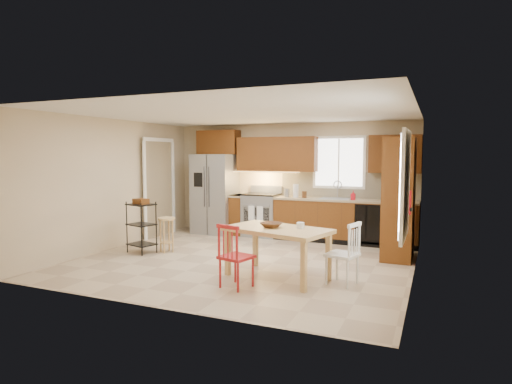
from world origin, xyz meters
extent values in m
plane|color=tan|center=(0.00, 0.00, 0.00)|extent=(5.50, 5.50, 0.00)
cube|color=silver|center=(0.00, 0.00, 2.50)|extent=(5.50, 5.00, 0.02)
cube|color=#CCB793|center=(0.00, 2.50, 1.25)|extent=(5.50, 0.02, 2.50)
cube|color=#CCB793|center=(0.00, -2.50, 1.25)|extent=(5.50, 0.02, 2.50)
cube|color=#CCB793|center=(-2.75, 0.00, 1.25)|extent=(0.02, 5.00, 2.50)
cube|color=#CCB793|center=(2.75, 0.00, 1.25)|extent=(0.02, 5.00, 2.50)
cube|color=gray|center=(-1.70, 2.12, 0.91)|extent=(0.92, 0.75, 1.82)
cube|color=gray|center=(-0.55, 2.19, 0.46)|extent=(0.76, 0.63, 0.92)
cube|color=brown|center=(-1.10, 2.20, 0.45)|extent=(0.30, 0.60, 0.90)
cube|color=brown|center=(1.29, 2.20, 0.45)|extent=(2.92, 0.60, 0.90)
cube|color=black|center=(1.85, 1.91, 0.45)|extent=(0.60, 0.02, 0.78)
cube|color=beige|center=(1.29, 2.48, 1.18)|extent=(2.92, 0.03, 0.55)
cube|color=#623510|center=(-1.70, 2.33, 2.10)|extent=(1.00, 0.35, 0.55)
cube|color=#623510|center=(-0.25, 2.33, 1.83)|extent=(1.80, 0.35, 0.75)
cube|color=#623510|center=(2.25, 2.33, 1.83)|extent=(1.00, 0.35, 0.75)
cube|color=white|center=(1.10, 2.48, 1.65)|extent=(1.12, 0.04, 1.12)
cube|color=gray|center=(1.10, 2.20, 0.86)|extent=(0.62, 0.46, 0.16)
cube|color=#FFBF66|center=(-0.55, 2.30, 1.43)|extent=(1.60, 0.30, 0.01)
imported|color=red|center=(1.48, 2.10, 1.00)|extent=(0.09, 0.09, 0.19)
cylinder|color=silver|center=(0.25, 2.15, 1.04)|extent=(0.12, 0.12, 0.28)
cylinder|color=gray|center=(0.05, 2.15, 0.99)|extent=(0.11, 0.11, 0.18)
cylinder|color=#522F15|center=(0.45, 2.12, 0.97)|extent=(0.10, 0.10, 0.14)
cube|color=brown|center=(2.43, 1.20, 1.05)|extent=(0.50, 0.95, 2.10)
cylinder|color=red|center=(2.63, 0.15, 1.10)|extent=(0.12, 0.12, 0.36)
cube|color=white|center=(2.68, -1.15, 1.45)|extent=(0.04, 1.02, 1.32)
cube|color=#8C7A59|center=(-2.67, 1.30, 1.05)|extent=(0.04, 0.95, 2.10)
imported|color=#522F15|center=(0.80, -0.76, 0.74)|extent=(0.37, 0.37, 0.07)
cylinder|color=silver|center=(1.22, -0.66, 0.77)|extent=(0.13, 0.13, 0.12)
camera|label=1|loc=(3.03, -6.57, 1.81)|focal=30.00mm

